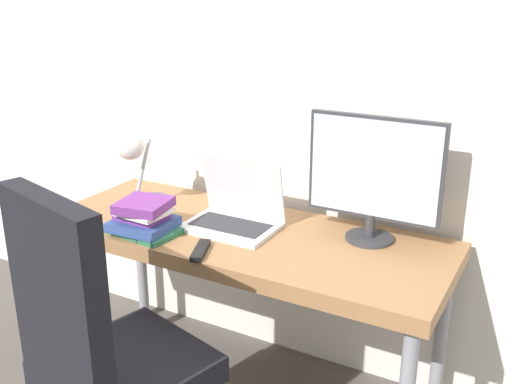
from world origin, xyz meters
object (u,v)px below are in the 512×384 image
laptop (235,214)px  monitor (374,174)px  office_chair (99,347)px  book_stack (143,218)px  desk_lamp (134,155)px

laptop → monitor: bearing=15.4°
monitor → office_chair: monitor is taller
office_chair → book_stack: office_chair is taller
monitor → desk_lamp: bearing=-170.5°
book_stack → desk_lamp: bearing=134.4°
laptop → desk_lamp: 0.50m
monitor → desk_lamp: (-0.96, -0.16, -0.02)m
laptop → desk_lamp: desk_lamp is taller
monitor → book_stack: 0.87m
office_chair → book_stack: bearing=113.6°
laptop → desk_lamp: bearing=-177.1°
monitor → book_stack: monitor is taller
laptop → monitor: size_ratio=0.71×
book_stack → office_chair: bearing=-66.4°
monitor → desk_lamp: size_ratio=1.47×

